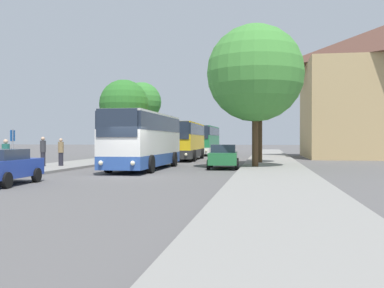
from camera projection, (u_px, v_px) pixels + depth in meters
The scene contains 16 objects.
ground_plane at pixel (134, 176), 22.52m from camera, with size 300.00×300.00×0.00m, color #565454.
sidewalk_left at pixel (6, 173), 23.65m from camera, with size 4.00×120.00×0.15m, color gray.
sidewalk_right at pixel (276, 177), 21.39m from camera, with size 4.00×120.00×0.15m, color gray.
bus_front at pixel (145, 140), 27.82m from camera, with size 2.73×10.64×3.44m.
bus_middle at pixel (185, 140), 41.02m from camera, with size 2.95×10.60×3.36m.
bus_rear at pixel (205, 140), 54.11m from camera, with size 2.81×10.19×3.44m.
parked_car_left_curb at pixel (1, 166), 18.08m from camera, with size 2.15×4.11×1.45m.
parked_car_right_near at pixel (223, 156), 28.63m from camera, with size 2.08×4.42×1.52m.
bus_stop_sign at pixel (13, 145), 24.41m from camera, with size 0.08×0.45×2.26m.
pedestrian_waiting_near at pixel (61, 152), 29.14m from camera, with size 0.36×0.36×1.79m.
pedestrian_waiting_far at pixel (43, 151), 28.60m from camera, with size 0.36×0.36×1.88m.
pedestrian_walking_back at pixel (6, 157), 21.25m from camera, with size 0.36×0.36×1.71m.
tree_left_near at pixel (124, 104), 41.52m from camera, with size 4.53×4.53×7.27m.
tree_left_far at pixel (142, 102), 52.17m from camera, with size 4.54×4.54×8.39m.
tree_right_near at pixel (260, 86), 33.37m from camera, with size 4.72×4.72×8.06m.
tree_right_mid at pixel (255, 73), 28.26m from camera, with size 6.13×6.13×8.96m.
Camera 1 is at (6.51, -21.74, 1.82)m, focal length 42.00 mm.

